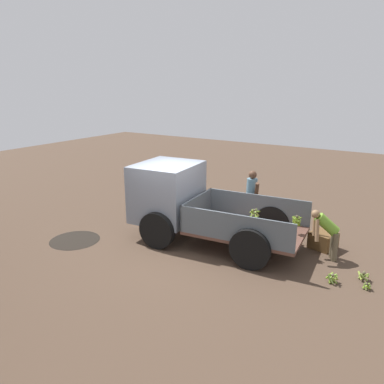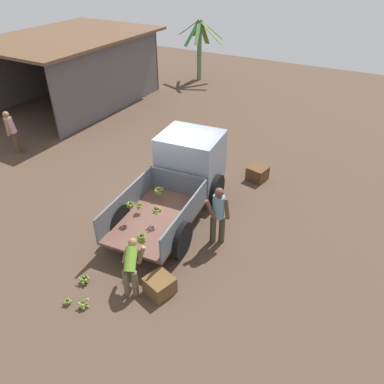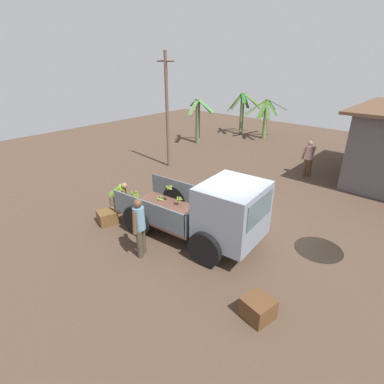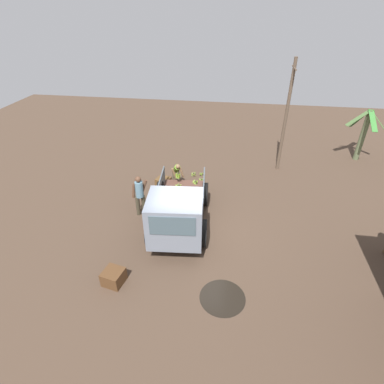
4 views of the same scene
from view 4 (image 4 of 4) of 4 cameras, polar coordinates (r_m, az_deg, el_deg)
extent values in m
plane|color=#4B392B|center=(11.31, 0.49, -8.45)|extent=(36.00, 36.00, 0.00)
cylinder|color=black|center=(9.45, 5.82, -19.39)|extent=(1.37, 1.37, 0.01)
cube|color=brown|center=(12.40, -1.98, -1.21)|extent=(3.05, 2.10, 0.08)
cube|color=#555E66|center=(12.15, 2.22, 0.17)|extent=(2.89, 0.31, 0.69)
cube|color=#555E66|center=(12.30, -6.19, 0.42)|extent=(2.89, 0.31, 0.69)
cube|color=#555E66|center=(11.02, -2.65, -3.63)|extent=(0.22, 1.85, 0.69)
cube|color=gray|center=(10.06, -3.21, -5.07)|extent=(1.73, 1.95, 1.58)
cube|color=#4C606B|center=(9.24, -3.78, -6.51)|extent=(0.16, 1.45, 0.70)
cylinder|color=black|center=(10.69, 2.21, -7.84)|extent=(1.01, 0.31, 0.99)
cylinder|color=black|center=(10.87, -8.01, -7.40)|extent=(1.01, 0.31, 0.99)
cylinder|color=black|center=(12.75, 2.48, -0.42)|extent=(1.01, 0.31, 0.99)
cylinder|color=black|center=(12.90, -6.05, -0.15)|extent=(1.01, 0.31, 0.99)
sphere|color=brown|center=(12.14, 0.54, -0.21)|extent=(0.07, 0.07, 0.07)
cylinder|color=olive|center=(12.20, 0.70, -0.38)|extent=(0.11, 0.13, 0.15)
cylinder|color=olive|center=(12.21, 0.41, -0.23)|extent=(0.12, 0.15, 0.11)
cylinder|color=olive|center=(12.18, 0.32, -0.45)|extent=(0.14, 0.05, 0.14)
cylinder|color=#7BA33B|center=(12.11, 0.47, -0.53)|extent=(0.05, 0.16, 0.10)
cylinder|color=olive|center=(12.15, 0.72, -0.53)|extent=(0.14, 0.10, 0.15)
sphere|color=brown|center=(12.27, -2.54, 1.35)|extent=(0.08, 0.08, 0.08)
cylinder|color=#577322|center=(12.35, -2.80, 1.33)|extent=(0.19, 0.16, 0.11)
cylinder|color=#87A238|center=(12.25, -2.86, 1.04)|extent=(0.17, 0.18, 0.12)
cylinder|color=#82A23A|center=(12.26, -2.48, 0.88)|extent=(0.10, 0.18, 0.18)
cylinder|color=#5E761B|center=(12.30, -2.24, 1.02)|extent=(0.17, 0.06, 0.18)
cylinder|color=#879E42|center=(12.36, -2.40, 1.21)|extent=(0.09, 0.19, 0.17)
sphere|color=#4D4632|center=(13.20, -2.73, 3.51)|extent=(0.08, 0.08, 0.08)
cylinder|color=#84B128|center=(13.26, -2.48, 3.33)|extent=(0.15, 0.13, 0.15)
cylinder|color=olive|center=(13.29, -2.70, 3.41)|extent=(0.05, 0.17, 0.14)
cylinder|color=olive|center=(13.27, -2.96, 3.45)|extent=(0.17, 0.14, 0.11)
cylinder|color=#8DB12F|center=(13.23, -2.96, 3.20)|extent=(0.15, 0.08, 0.17)
cylinder|color=#7CA428|center=(13.19, -2.86, 3.13)|extent=(0.09, 0.16, 0.16)
cylinder|color=olive|center=(13.19, -2.64, 3.12)|extent=(0.11, 0.14, 0.17)
cylinder|color=#79A333|center=(13.19, -2.42, 3.27)|extent=(0.19, 0.08, 0.11)
sphere|color=brown|center=(13.24, -2.71, 3.26)|extent=(0.09, 0.09, 0.09)
cylinder|color=#85AB43|center=(13.25, -2.93, 2.93)|extent=(0.16, 0.14, 0.17)
cylinder|color=#81A736|center=(13.22, -2.79, 2.87)|extent=(0.07, 0.17, 0.16)
cylinder|color=#5F771D|center=(13.22, -2.57, 2.89)|extent=(0.15, 0.16, 0.16)
cylinder|color=#8DB124|center=(13.25, -2.45, 2.97)|extent=(0.18, 0.07, 0.16)
cylinder|color=olive|center=(13.29, -2.47, 3.04)|extent=(0.16, 0.14, 0.17)
cylinder|color=olive|center=(13.32, -2.65, 3.09)|extent=(0.05, 0.16, 0.17)
cylinder|color=olive|center=(13.32, -2.79, 3.05)|extent=(0.13, 0.15, 0.18)
cylinder|color=#8AA838|center=(13.29, -2.95, 3.04)|extent=(0.18, 0.08, 0.16)
sphere|color=#413A2A|center=(12.33, 0.62, 2.07)|extent=(0.07, 0.07, 0.07)
cylinder|color=olive|center=(12.33, 0.34, 1.82)|extent=(0.16, 0.12, 0.11)
cylinder|color=olive|center=(12.31, 0.46, 1.73)|extent=(0.10, 0.16, 0.13)
cylinder|color=olive|center=(12.32, 0.66, 1.68)|extent=(0.08, 0.14, 0.15)
cylinder|color=#58771A|center=(12.33, 0.84, 1.76)|extent=(0.15, 0.10, 0.14)
cylinder|color=#80A82E|center=(12.37, 0.92, 1.94)|extent=(0.17, 0.11, 0.11)
cylinder|color=olive|center=(12.40, 0.73, 2.07)|extent=(0.07, 0.17, 0.10)
cylinder|color=olive|center=(12.40, 0.56, 1.92)|extent=(0.09, 0.15, 0.15)
cylinder|color=#82A435|center=(12.38, 0.34, 2.01)|extent=(0.17, 0.10, 0.09)
sphere|color=brown|center=(11.43, -0.54, -2.13)|extent=(0.08, 0.08, 0.08)
cylinder|color=#88AA2D|center=(11.46, -0.88, -2.52)|extent=(0.19, 0.11, 0.19)
cylinder|color=#85AA33|center=(11.39, -0.72, -2.61)|extent=(0.10, 0.22, 0.14)
cylinder|color=olive|center=(11.38, -0.39, -2.58)|extent=(0.14, 0.22, 0.12)
cylinder|color=olive|center=(11.42, -0.12, -2.45)|extent=(0.22, 0.11, 0.12)
cylinder|color=#83B132|center=(11.48, -0.14, -2.37)|extent=(0.20, 0.12, 0.16)
cylinder|color=#83A737|center=(11.53, -0.38, -2.25)|extent=(0.09, 0.20, 0.18)
cylinder|color=#7FA828|center=(11.53, -0.63, -2.12)|extent=(0.12, 0.22, 0.14)
cylinder|color=olive|center=(11.50, -0.83, -2.40)|extent=(0.18, 0.10, 0.19)
cylinder|color=brown|center=(15.39, 17.41, 13.25)|extent=(0.15, 0.15, 5.43)
cylinder|color=brown|center=(14.85, 18.92, 21.48)|extent=(1.08, 0.07, 0.07)
cylinder|color=#5E6946|center=(18.63, 29.74, 9.24)|extent=(0.29, 0.29, 2.73)
cube|color=#3B8135|center=(17.74, 31.22, 11.54)|extent=(1.31, 0.30, 0.72)
cube|color=#516D38|center=(18.35, 31.99, 11.44)|extent=(0.58, 0.98, 0.99)
cube|color=#2D641E|center=(18.85, 31.01, 12.83)|extent=(1.15, 0.81, 0.60)
cube|color=#325A2F|center=(18.61, 29.39, 12.08)|extent=(0.85, 0.69, 1.19)
cube|color=#50723C|center=(18.06, 29.14, 12.24)|extent=(0.48, 1.11, 0.83)
cylinder|color=#3F392A|center=(12.35, -10.23, -2.59)|extent=(0.23, 0.23, 0.85)
cylinder|color=#3F392A|center=(12.38, -9.16, -2.37)|extent=(0.23, 0.23, 0.85)
cylinder|color=slate|center=(11.96, -10.03, 0.50)|extent=(0.44, 0.43, 0.67)
sphere|color=brown|center=(11.74, -10.24, 2.39)|extent=(0.24, 0.24, 0.24)
cylinder|color=brown|center=(11.99, -11.04, 0.29)|extent=(0.19, 0.22, 0.63)
cylinder|color=brown|center=(12.10, -9.17, 0.93)|extent=(0.26, 0.34, 0.62)
cylinder|color=brown|center=(14.35, -2.68, 3.02)|extent=(0.19, 0.19, 0.72)
cylinder|color=brown|center=(14.32, -3.47, 2.91)|extent=(0.19, 0.19, 0.72)
cylinder|color=#70A42E|center=(13.89, -2.94, 4.50)|extent=(0.66, 0.49, 0.57)
sphere|color=#8C6746|center=(13.52, -2.70, 4.88)|extent=(0.20, 0.20, 0.20)
cylinder|color=#8C6746|center=(13.75, -1.96, 3.74)|extent=(0.18, 0.26, 0.54)
cylinder|color=#8C6746|center=(13.68, -3.43, 3.54)|extent=(0.18, 0.26, 0.54)
sphere|color=#4D4532|center=(15.10, 1.78, 3.60)|extent=(0.06, 0.06, 0.06)
cylinder|color=#68971E|center=(15.15, 1.92, 3.50)|extent=(0.12, 0.12, 0.12)
cylinder|color=olive|center=(15.16, 1.73, 3.59)|extent=(0.09, 0.15, 0.09)
cylinder|color=olive|center=(15.12, 1.56, 3.50)|extent=(0.15, 0.05, 0.09)
cylinder|color=olive|center=(15.09, 1.71, 3.35)|extent=(0.07, 0.13, 0.13)
cylinder|color=olive|center=(15.11, 1.89, 3.37)|extent=(0.12, 0.09, 0.13)
sphere|color=brown|center=(15.02, 0.26, 3.64)|extent=(0.07, 0.07, 0.07)
cylinder|color=olive|center=(15.11, 0.31, 3.59)|extent=(0.06, 0.20, 0.14)
cylinder|color=olive|center=(15.09, 0.06, 3.46)|extent=(0.18, 0.13, 0.17)
cylinder|color=olive|center=(15.02, 0.06, 3.31)|extent=(0.15, 0.15, 0.18)
cylinder|color=#92AB3B|center=(14.98, 0.38, 3.31)|extent=(0.14, 0.19, 0.14)
cylinder|color=olive|center=(15.05, 0.53, 3.42)|extent=(0.19, 0.07, 0.16)
sphere|color=brown|center=(14.48, 1.89, 2.51)|extent=(0.08, 0.08, 0.08)
cylinder|color=olive|center=(14.57, 1.96, 2.46)|extent=(0.06, 0.21, 0.14)
cylinder|color=olive|center=(14.55, 1.73, 2.29)|extent=(0.15, 0.13, 0.20)
cylinder|color=#82AD3F|center=(14.50, 1.57, 2.28)|extent=(0.20, 0.09, 0.15)
cylinder|color=olive|center=(14.44, 1.67, 2.20)|extent=(0.14, 0.20, 0.12)
cylinder|color=olive|center=(14.47, 1.95, 2.10)|extent=(0.10, 0.17, 0.19)
cylinder|color=olive|center=(14.49, 2.12, 2.18)|extent=(0.18, 0.10, 0.18)
cylinder|color=olive|center=(14.54, 2.10, 2.29)|extent=(0.16, 0.14, 0.18)
cube|color=brown|center=(14.20, -5.48, 1.86)|extent=(0.74, 0.74, 0.43)
cube|color=#54351E|center=(9.90, -14.70, -15.38)|extent=(0.71, 0.71, 0.47)
camera|label=1|loc=(15.54, 34.09, 15.27)|focal=35.00mm
camera|label=2|loc=(18.06, -15.35, 29.68)|focal=35.00mm
camera|label=3|loc=(9.06, -53.30, 4.82)|focal=28.00mm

